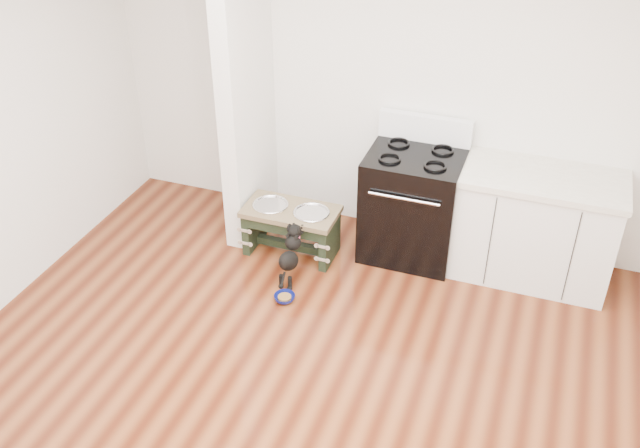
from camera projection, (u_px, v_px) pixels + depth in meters
The scene contains 8 objects.
ground at pixel (287, 430), 4.48m from camera, with size 5.00×5.00×0.00m, color #44190C.
room_shell at pixel (279, 213), 3.59m from camera, with size 5.00×5.00×5.00m.
partition_wall at pixel (245, 83), 5.72m from camera, with size 0.15×0.80×2.70m, color silver.
oven_range at pixel (413, 203), 5.84m from camera, with size 0.76×0.69×1.14m.
cabinet_run at pixel (535, 227), 5.59m from camera, with size 1.24×0.64×0.91m.
dog_feeder at pixel (291, 222), 5.92m from camera, with size 0.78×0.42×0.44m.
puppy at pixel (290, 253), 5.62m from camera, with size 0.14×0.40×0.48m.
floor_bowl at pixel (285, 298), 5.53m from camera, with size 0.21×0.21×0.05m.
Camera 1 is at (1.23, -2.78, 3.55)m, focal length 40.00 mm.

